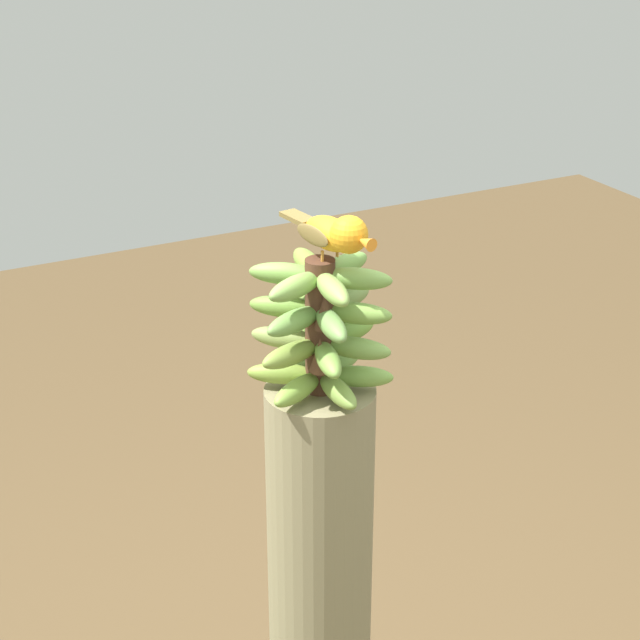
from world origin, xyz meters
name	(u,v)px	position (x,y,z in m)	size (l,w,h in m)	color
banana_bunch	(320,327)	(0.00, 0.00, 1.37)	(0.24, 0.25, 0.23)	#4C2D1E
perched_bird	(336,234)	(0.02, -0.02, 1.54)	(0.08, 0.23, 0.09)	#C68933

